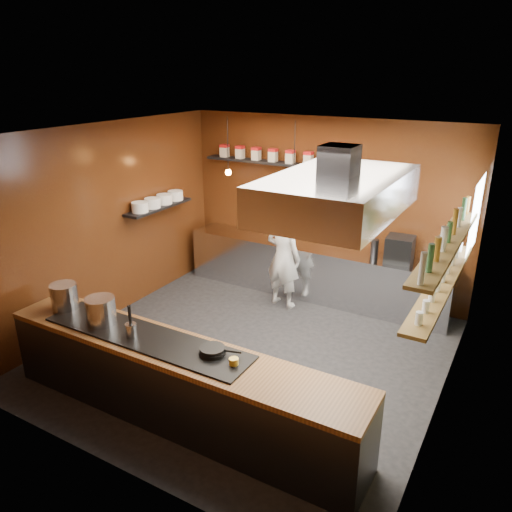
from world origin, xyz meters
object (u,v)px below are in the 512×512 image
Objects in this scene: stockpot_large at (64,296)px; chef at (283,257)px; extractor_hood at (337,193)px; stockpot_small at (101,311)px; espresso_machine at (400,249)px.

stockpot_large is 0.19× the size of chef.
extractor_hood is at bearing 136.35° from chef.
stockpot_small is 0.84× the size of espresso_machine.
espresso_machine is 0.24× the size of chef.
chef reaches higher than stockpot_large.
stockpot_small is (-2.34, -1.22, -1.41)m from extractor_hood.
chef is at bearing -164.50° from espresso_machine.
chef reaches higher than stockpot_small.
stockpot_large is 0.69m from stockpot_small.
stockpot_large is at bearing 174.67° from stockpot_small.
extractor_hood reaches higher than chef.
extractor_hood is 2.93m from espresso_machine.
chef is (-1.70, -0.59, -0.26)m from espresso_machine.
stockpot_large is 4.87m from espresso_machine.
espresso_machine is at bearing -153.26° from chef.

